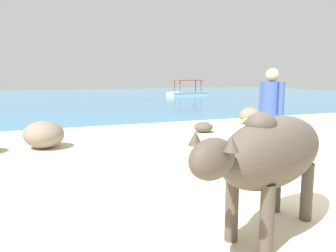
# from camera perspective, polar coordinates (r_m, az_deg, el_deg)

# --- Properties ---
(sand_beach) EXTENTS (18.00, 14.00, 0.04)m
(sand_beach) POSITION_cam_1_polar(r_m,az_deg,el_deg) (4.32, 18.39, -12.26)
(sand_beach) COLOR beige
(sand_beach) RESTS_ON ground
(water_surface) EXTENTS (60.00, 36.00, 0.03)m
(water_surface) POSITION_cam_1_polar(r_m,az_deg,el_deg) (25.20, -16.67, 4.59)
(water_surface) COLOR teal
(water_surface) RESTS_ON ground
(cow) EXTENTS (2.05, 1.26, 1.17)m
(cow) POSITION_cam_1_polar(r_m,az_deg,el_deg) (3.24, 17.37, -4.43)
(cow) COLOR #4C4238
(cow) RESTS_ON sand_beach
(deck_chair_near) EXTENTS (0.90, 0.93, 0.68)m
(deck_chair_near) POSITION_cam_1_polar(r_m,az_deg,el_deg) (7.55, 14.57, -0.16)
(deck_chair_near) COLOR olive
(deck_chair_near) RESTS_ON sand_beach
(person_standing) EXTENTS (0.32, 0.51, 1.62)m
(person_standing) POSITION_cam_1_polar(r_m,az_deg,el_deg) (5.74, 17.29, 2.77)
(person_standing) COLOR #4C4C51
(person_standing) RESTS_ON sand_beach
(shore_rock_large) EXTENTS (0.98, 1.06, 0.57)m
(shore_rock_large) POSITION_cam_1_polar(r_m,az_deg,el_deg) (7.41, -20.59, -1.37)
(shore_rock_large) COLOR gray
(shore_rock_large) RESTS_ON sand_beach
(shore_rock_small) EXTENTS (0.54, 0.56, 0.28)m
(shore_rock_small) POSITION_cam_1_polar(r_m,az_deg,el_deg) (9.00, 6.11, -0.19)
(shore_rock_small) COLOR brown
(shore_rock_small) RESTS_ON sand_beach
(shore_rock_flat) EXTENTS (0.74, 0.73, 0.54)m
(shore_rock_flat) POSITION_cam_1_polar(r_m,az_deg,el_deg) (10.76, 13.98, 1.72)
(shore_rock_flat) COLOR gray
(shore_rock_flat) RESTS_ON sand_beach
(boat_white) EXTENTS (3.82, 1.79, 1.29)m
(boat_white) POSITION_cam_1_polar(r_m,az_deg,el_deg) (27.71, 3.44, 5.84)
(boat_white) COLOR white
(boat_white) RESTS_ON water_surface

